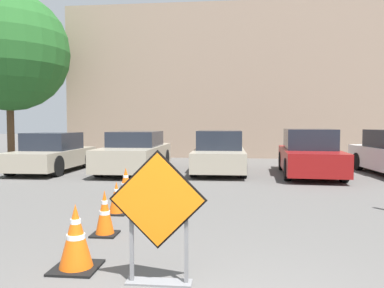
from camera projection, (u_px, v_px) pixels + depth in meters
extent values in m
plane|color=#565451|center=(225.00, 175.00, 12.75)|extent=(96.00, 96.00, 0.00)
cube|color=black|center=(158.00, 199.00, 3.97)|extent=(1.06, 0.02, 1.06)
cube|color=orange|center=(158.00, 200.00, 3.96)|extent=(1.00, 0.02, 1.00)
cube|color=slate|center=(159.00, 282.00, 4.07)|extent=(0.72, 0.20, 0.02)
cube|color=slate|center=(132.00, 240.00, 4.07)|extent=(0.04, 0.04, 0.93)
cube|color=slate|center=(186.00, 242.00, 4.01)|extent=(0.04, 0.04, 0.93)
cube|color=black|center=(76.00, 268.00, 4.47)|extent=(0.54, 0.54, 0.03)
cone|color=#EA590F|center=(76.00, 235.00, 4.44)|extent=(0.40, 0.40, 0.75)
cylinder|color=white|center=(75.00, 222.00, 4.44)|extent=(0.12, 0.12, 0.07)
cylinder|color=white|center=(76.00, 237.00, 4.45)|extent=(0.22, 0.22, 0.07)
cube|color=black|center=(105.00, 234.00, 5.82)|extent=(0.39, 0.39, 0.03)
cone|color=#EA590F|center=(105.00, 212.00, 5.80)|extent=(0.29, 0.29, 0.68)
cylinder|color=white|center=(105.00, 202.00, 5.80)|extent=(0.09, 0.09, 0.06)
cylinder|color=white|center=(105.00, 213.00, 5.81)|extent=(0.16, 0.16, 0.06)
cube|color=black|center=(117.00, 213.00, 7.20)|extent=(0.40, 0.40, 0.03)
cone|color=#EA590F|center=(116.00, 197.00, 7.18)|extent=(0.30, 0.30, 0.60)
cylinder|color=white|center=(116.00, 190.00, 7.17)|extent=(0.09, 0.09, 0.05)
cylinder|color=white|center=(116.00, 198.00, 7.18)|extent=(0.17, 0.17, 0.05)
cube|color=black|center=(126.00, 200.00, 8.43)|extent=(0.52, 0.52, 0.03)
cone|color=#EA590F|center=(126.00, 184.00, 8.41)|extent=(0.38, 0.38, 0.72)
cylinder|color=white|center=(126.00, 177.00, 8.40)|extent=(0.12, 0.12, 0.06)
cylinder|color=white|center=(126.00, 184.00, 8.41)|extent=(0.21, 0.21, 0.06)
cube|color=#A39984|center=(52.00, 158.00, 13.56)|extent=(1.78, 4.11, 0.60)
cube|color=#1E232D|center=(53.00, 141.00, 13.63)|extent=(1.56, 1.89, 0.62)
cylinder|color=black|center=(57.00, 166.00, 12.22)|extent=(0.20, 0.70, 0.70)
cylinder|color=black|center=(10.00, 166.00, 12.39)|extent=(0.20, 0.70, 0.70)
cylinder|color=black|center=(87.00, 159.00, 14.75)|extent=(0.20, 0.70, 0.70)
cylinder|color=black|center=(48.00, 158.00, 14.92)|extent=(0.20, 0.70, 0.70)
cube|color=#A39984|center=(135.00, 156.00, 13.51)|extent=(1.86, 4.68, 0.73)
cube|color=#1E232D|center=(136.00, 139.00, 13.60)|extent=(1.63, 2.16, 0.53)
cylinder|color=black|center=(150.00, 167.00, 12.00)|extent=(0.20, 0.71, 0.70)
cylinder|color=black|center=(99.00, 166.00, 12.17)|extent=(0.20, 0.71, 0.70)
cylinder|color=black|center=(165.00, 158.00, 14.88)|extent=(0.20, 0.71, 0.70)
cylinder|color=black|center=(124.00, 158.00, 15.05)|extent=(0.20, 0.71, 0.70)
cube|color=#A39984|center=(219.00, 158.00, 13.31)|extent=(1.78, 4.20, 0.64)
cube|color=#1E232D|center=(219.00, 140.00, 13.38)|extent=(1.55, 1.94, 0.66)
cylinder|color=black|center=(244.00, 167.00, 11.95)|extent=(0.21, 0.69, 0.69)
cylinder|color=black|center=(194.00, 167.00, 12.10)|extent=(0.21, 0.69, 0.69)
cylinder|color=black|center=(241.00, 160.00, 14.53)|extent=(0.21, 0.69, 0.69)
cylinder|color=black|center=(200.00, 159.00, 14.68)|extent=(0.21, 0.69, 0.69)
cube|color=maroon|center=(309.00, 159.00, 12.53)|extent=(2.05, 4.42, 0.69)
cube|color=#1E232D|center=(309.00, 139.00, 12.60)|extent=(1.69, 2.08, 0.67)
cylinder|color=black|center=(344.00, 171.00, 11.09)|extent=(0.25, 0.70, 0.69)
cylinder|color=black|center=(288.00, 170.00, 11.36)|extent=(0.25, 0.70, 0.69)
cylinder|color=black|center=(327.00, 162.00, 13.72)|extent=(0.25, 0.70, 0.69)
cylinder|color=black|center=(282.00, 161.00, 13.99)|extent=(0.25, 0.70, 0.69)
cylinder|color=black|center=(358.00, 162.00, 13.94)|extent=(0.24, 0.66, 0.65)
cube|color=gray|center=(278.00, 85.00, 20.83)|extent=(22.28, 5.00, 7.80)
cylinder|color=#513823|center=(11.00, 129.00, 17.34)|extent=(0.32, 0.32, 3.01)
sphere|color=#235B23|center=(9.00, 51.00, 17.14)|extent=(5.45, 5.45, 5.45)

